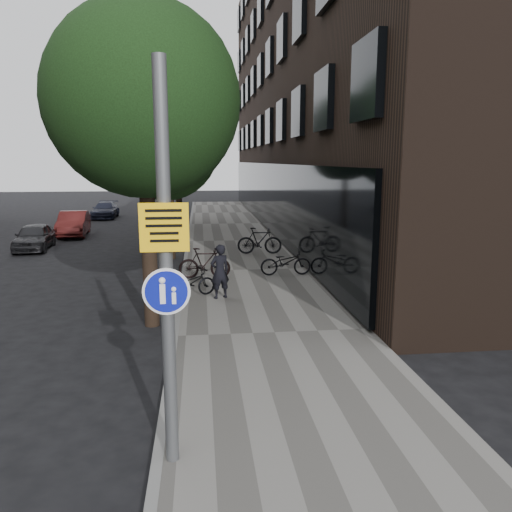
{
  "coord_description": "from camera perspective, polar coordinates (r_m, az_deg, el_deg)",
  "views": [
    {
      "loc": [
        -1.37,
        -7.37,
        3.97
      ],
      "look_at": [
        -0.24,
        2.8,
        2.0
      ],
      "focal_mm": 35.0,
      "sensor_mm": 36.0,
      "label": 1
    }
  ],
  "objects": [
    {
      "name": "ground",
      "position": [
        8.48,
        3.85,
        -17.04
      ],
      "size": [
        120.0,
        120.0,
        0.0
      ],
      "primitive_type": "plane",
      "color": "black",
      "rests_on": "ground"
    },
    {
      "name": "sidewalk",
      "position": [
        17.88,
        -1.02,
        -1.75
      ],
      "size": [
        4.5,
        60.0,
        0.12
      ],
      "primitive_type": "cube",
      "color": "slate",
      "rests_on": "ground"
    },
    {
      "name": "curb_edge",
      "position": [
        17.81,
        -8.25,
        -1.89
      ],
      "size": [
        0.15,
        60.0,
        0.13
      ],
      "primitive_type": "cube",
      "color": "slate",
      "rests_on": "ground"
    },
    {
      "name": "building_right_dark_brick",
      "position": [
        31.39,
        12.81,
        19.85
      ],
      "size": [
        12.0,
        40.0,
        18.0
      ],
      "primitive_type": "cube",
      "color": "black",
      "rests_on": "ground"
    },
    {
      "name": "street_tree_near",
      "position": [
        12.12,
        -12.32,
        16.05
      ],
      "size": [
        4.4,
        4.4,
        7.5
      ],
      "color": "black",
      "rests_on": "ground"
    },
    {
      "name": "street_tree_mid",
      "position": [
        20.57,
        -9.89,
        13.92
      ],
      "size": [
        5.0,
        5.0,
        7.8
      ],
      "color": "black",
      "rests_on": "ground"
    },
    {
      "name": "street_tree_far",
      "position": [
        29.55,
        -8.85,
        12.97
      ],
      "size": [
        5.0,
        5.0,
        7.8
      ],
      "color": "black",
      "rests_on": "ground"
    },
    {
      "name": "signpost",
      "position": [
        6.16,
        -10.22,
        -1.57
      ],
      "size": [
        0.58,
        0.17,
        5.02
      ],
      "rotation": [
        0.0,
        0.0,
        -0.0
      ],
      "color": "#595B5E",
      "rests_on": "sidewalk"
    },
    {
      "name": "pedestrian",
      "position": [
        14.07,
        -4.16,
        -1.77
      ],
      "size": [
        0.66,
        0.55,
        1.55
      ],
      "primitive_type": "imported",
      "rotation": [
        0.0,
        0.0,
        3.52
      ],
      "color": "black",
      "rests_on": "sidewalk"
    },
    {
      "name": "parked_bike_facade_near",
      "position": [
        16.96,
        3.42,
        -0.68
      ],
      "size": [
        1.73,
        0.62,
        0.91
      ],
      "primitive_type": "imported",
      "rotation": [
        0.0,
        0.0,
        1.58
      ],
      "color": "black",
      "rests_on": "sidewalk"
    },
    {
      "name": "parked_bike_facade_far",
      "position": [
        20.77,
        0.41,
        1.76
      ],
      "size": [
        1.89,
        0.69,
        1.11
      ],
      "primitive_type": "imported",
      "rotation": [
        0.0,
        0.0,
        1.48
      ],
      "color": "black",
      "rests_on": "sidewalk"
    },
    {
      "name": "parked_bike_curb_near",
      "position": [
        14.37,
        -7.57,
        -3.08
      ],
      "size": [
        1.62,
        1.09,
        0.8
      ],
      "primitive_type": "imported",
      "rotation": [
        0.0,
        0.0,
        1.97
      ],
      "color": "black",
      "rests_on": "sidewalk"
    },
    {
      "name": "parked_bike_curb_far",
      "position": [
        16.53,
        -5.9,
        -0.81
      ],
      "size": [
        1.71,
        0.51,
        1.03
      ],
      "primitive_type": "imported",
      "rotation": [
        0.0,
        0.0,
        1.56
      ],
      "color": "black",
      "rests_on": "sidewalk"
    },
    {
      "name": "parked_car_near",
      "position": [
        24.54,
        -24.01,
        2.02
      ],
      "size": [
        1.68,
        3.57,
        1.18
      ],
      "primitive_type": "imported",
      "rotation": [
        0.0,
        0.0,
        0.09
      ],
      "color": "black",
      "rests_on": "ground"
    },
    {
      "name": "parked_car_mid",
      "position": [
        28.35,
        -20.13,
        3.49
      ],
      "size": [
        1.79,
        4.07,
        1.3
      ],
      "primitive_type": "imported",
      "rotation": [
        0.0,
        0.0,
        0.11
      ],
      "color": "#531917",
      "rests_on": "ground"
    },
    {
      "name": "parked_car_far",
      "position": [
        36.5,
        -16.85,
        5.05
      ],
      "size": [
        1.63,
        3.85,
        1.11
      ],
      "primitive_type": "imported",
      "rotation": [
        0.0,
        0.0,
        0.02
      ],
      "color": "black",
      "rests_on": "ground"
    }
  ]
}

